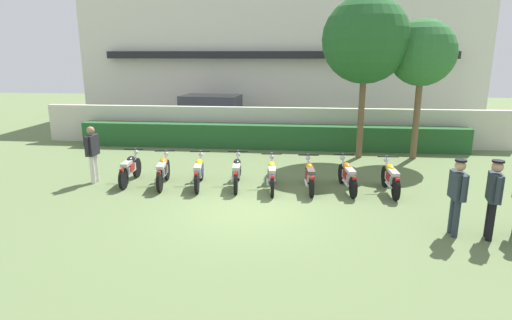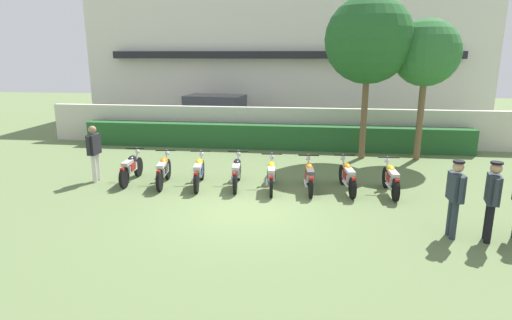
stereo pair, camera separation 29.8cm
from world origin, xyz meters
name	(u,v)px [view 2 (the right image)]	position (x,y,z in m)	size (l,w,h in m)	color
ground	(245,210)	(0.00, 0.00, 0.00)	(60.00, 60.00, 0.00)	#607547
building	(285,58)	(0.00, 15.01, 3.56)	(20.82, 6.50, 7.13)	silver
compound_wall	(274,126)	(0.00, 7.86, 0.81)	(19.77, 0.30, 1.61)	beige
hedge_row	(272,137)	(0.00, 7.16, 0.49)	(15.82, 0.70, 0.98)	#235628
parked_car	(218,115)	(-2.87, 9.95, 0.94)	(4.69, 2.52, 1.89)	silver
tree_near_inspector	(369,40)	(3.50, 5.94, 4.27)	(3.09, 3.09, 5.83)	brown
tree_far_side	(426,54)	(5.50, 5.99, 3.82)	(2.33, 2.33, 5.01)	brown
motorcycle_in_row_0	(131,168)	(-3.80, 1.89, 0.45)	(0.60, 1.84, 0.97)	black
motorcycle_in_row_1	(163,170)	(-2.72, 1.73, 0.46)	(0.60, 1.83, 0.98)	black
motorcycle_in_row_2	(199,171)	(-1.65, 1.78, 0.45)	(0.60, 1.93, 0.96)	black
motorcycle_in_row_3	(237,172)	(-0.54, 1.88, 0.45)	(0.60, 1.96, 0.97)	black
motorcycle_in_row_4	(271,175)	(0.50, 1.72, 0.45)	(0.60, 1.90, 0.96)	black
motorcycle_in_row_5	(309,176)	(1.58, 1.76, 0.44)	(0.60, 1.83, 0.94)	black
motorcycle_in_row_6	(347,176)	(2.65, 1.86, 0.44)	(0.60, 1.91, 0.95)	black
motorcycle_in_row_7	(391,179)	(3.83, 1.74, 0.45)	(0.60, 1.82, 0.97)	black
inspector_person	(94,149)	(-4.90, 1.82, 1.03)	(0.23, 0.69, 1.73)	silver
officer_0	(455,193)	(4.61, -1.03, 1.00)	(0.24, 0.67, 1.68)	#28333D
officer_1	(492,195)	(5.29, -1.14, 1.02)	(0.32, 0.67, 1.71)	black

